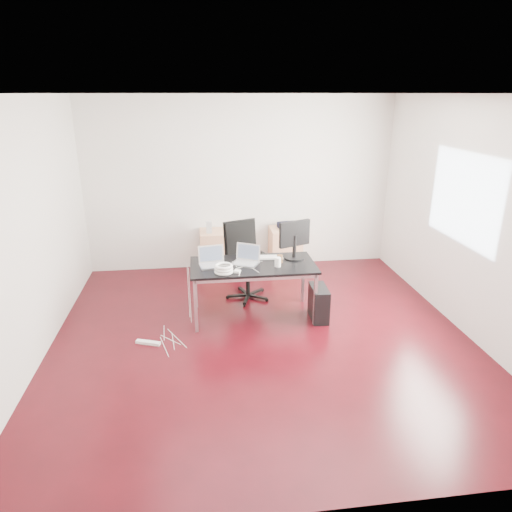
{
  "coord_description": "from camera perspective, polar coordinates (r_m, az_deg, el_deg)",
  "views": [
    {
      "loc": [
        -0.7,
        -4.86,
        2.8
      ],
      "look_at": [
        0.0,
        0.55,
        0.85
      ],
      "focal_mm": 32.0,
      "sensor_mm": 36.0,
      "label": 1
    }
  ],
  "objects": [
    {
      "name": "laptop_right",
      "position": [
        5.88,
        -1.21,
        -0.35
      ],
      "size": [
        0.41,
        0.38,
        0.23
      ],
      "rotation": [
        0.0,
        0.0,
        -0.51
      ],
      "color": "silver",
      "rests_on": "desk"
    },
    {
      "name": "power_strip",
      "position": [
        5.64,
        -13.33,
        -10.49
      ],
      "size": [
        0.3,
        0.16,
        0.04
      ],
      "primitive_type": "cube",
      "rotation": [
        0.0,
        0.0,
        -0.36
      ],
      "color": "white",
      "rests_on": "ground"
    },
    {
      "name": "cable_coil",
      "position": [
        5.57,
        -4.05,
        -1.6
      ],
      "size": [
        0.24,
        0.24,
        0.11
      ],
      "rotation": [
        0.0,
        0.0,
        0.03
      ],
      "color": "white",
      "rests_on": "desk"
    },
    {
      "name": "keyboard",
      "position": [
        6.07,
        1.3,
        -0.16
      ],
      "size": [
        0.45,
        0.17,
        0.02
      ],
      "primitive_type": "cube",
      "rotation": [
        0.0,
        0.0,
        -0.06
      ],
      "color": "white",
      "rests_on": "desk"
    },
    {
      "name": "cup_brown",
      "position": [
        5.91,
        2.98,
        -0.35
      ],
      "size": [
        0.08,
        0.08,
        0.1
      ],
      "primitive_type": "cylinder",
      "rotation": [
        0.0,
        0.0,
        0.08
      ],
      "color": "#52331C",
      "rests_on": "desk"
    },
    {
      "name": "power_adapter",
      "position": [
        5.59,
        -2.37,
        -1.94
      ],
      "size": [
        0.09,
        0.09,
        0.03
      ],
      "primitive_type": "cube",
      "rotation": [
        0.0,
        0.0,
        -0.35
      ],
      "color": "white",
      "rests_on": "desk"
    },
    {
      "name": "filing_cabinet_left",
      "position": [
        7.51,
        -5.05,
        0.55
      ],
      "size": [
        0.5,
        0.5,
        0.7
      ],
      "primitive_type": "cube",
      "color": "tan",
      "rests_on": "ground"
    },
    {
      "name": "laptop_left",
      "position": [
        5.84,
        -5.49,
        -0.59
      ],
      "size": [
        0.36,
        0.3,
        0.23
      ],
      "rotation": [
        0.0,
        0.0,
        0.15
      ],
      "color": "silver",
      "rests_on": "desk"
    },
    {
      "name": "cup_white",
      "position": [
        5.77,
        2.73,
        -0.76
      ],
      "size": [
        0.08,
        0.08,
        0.12
      ],
      "primitive_type": "cylinder",
      "rotation": [
        0.0,
        0.0,
        -0.06
      ],
      "color": "white",
      "rests_on": "desk"
    },
    {
      "name": "pc_tower",
      "position": [
        6.04,
        7.85,
        -5.84
      ],
      "size": [
        0.22,
        0.46,
        0.44
      ],
      "primitive_type": "cube",
      "rotation": [
        0.0,
        0.0,
        -0.04
      ],
      "color": "black",
      "rests_on": "ground"
    },
    {
      "name": "room_shell",
      "position": [
        5.11,
        1.2,
        3.8
      ],
      "size": [
        5.0,
        5.0,
        5.0
      ],
      "color": "#32050B",
      "rests_on": "ground"
    },
    {
      "name": "monitor",
      "position": [
        6.01,
        4.84,
        2.3
      ],
      "size": [
        0.44,
        0.26,
        0.51
      ],
      "rotation": [
        0.0,
        0.0,
        0.38
      ],
      "color": "black",
      "rests_on": "desk"
    },
    {
      "name": "desk",
      "position": [
        5.88,
        -0.38,
        -1.51
      ],
      "size": [
        1.6,
        0.8,
        0.73
      ],
      "color": "black",
      "rests_on": "ground"
    },
    {
      "name": "wastebasket",
      "position": [
        7.35,
        -1.98,
        -1.56
      ],
      "size": [
        0.29,
        0.29,
        0.28
      ],
      "primitive_type": "cylinder",
      "rotation": [
        0.0,
        0.0,
        0.26
      ],
      "color": "black",
      "rests_on": "ground"
    },
    {
      "name": "speaker",
      "position": [
        7.29,
        -5.89,
        3.58
      ],
      "size": [
        0.09,
        0.08,
        0.18
      ],
      "primitive_type": "cube",
      "rotation": [
        0.0,
        0.0,
        -0.01
      ],
      "color": "#9E9E9E",
      "rests_on": "filing_cabinet_left"
    },
    {
      "name": "office_chair",
      "position": [
        6.5,
        -1.38,
        -0.06
      ],
      "size": [
        0.61,
        0.63,
        1.08
      ],
      "rotation": [
        0.0,
        0.0,
        0.35
      ],
      "color": "black",
      "rests_on": "ground"
    },
    {
      "name": "filing_cabinet_right",
      "position": [
        7.63,
        3.65,
        0.92
      ],
      "size": [
        0.5,
        0.5,
        0.7
      ],
      "primitive_type": "cube",
      "color": "tan",
      "rests_on": "ground"
    },
    {
      "name": "navy_garment",
      "position": [
        7.55,
        3.99,
        3.82
      ],
      "size": [
        0.33,
        0.28,
        0.09
      ],
      "primitive_type": "cube",
      "rotation": [
        0.0,
        0.0,
        0.15
      ],
      "color": "black",
      "rests_on": "filing_cabinet_right"
    }
  ]
}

